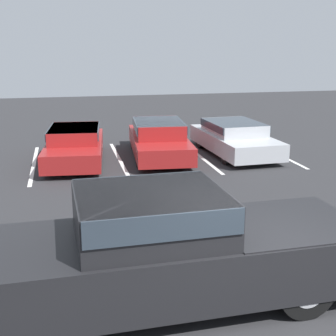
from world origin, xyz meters
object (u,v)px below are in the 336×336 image
(parked_sedan_b, at_px, (159,138))
(parked_sedan_c, at_px, (234,137))
(pickup_truck, at_px, (171,248))
(parked_sedan_a, at_px, (75,144))

(parked_sedan_b, xyz_separation_m, parked_sedan_c, (2.65, -0.25, -0.04))
(pickup_truck, relative_size, parked_sedan_a, 1.30)
(pickup_truck, distance_m, parked_sedan_a, 9.17)
(parked_sedan_a, distance_m, parked_sedan_b, 2.85)
(pickup_truck, height_order, parked_sedan_a, pickup_truck)
(pickup_truck, relative_size, parked_sedan_c, 1.32)
(pickup_truck, xyz_separation_m, parked_sedan_a, (-1.08, 9.10, -0.26))
(pickup_truck, xyz_separation_m, parked_sedan_c, (4.41, 9.06, -0.27))
(pickup_truck, bearing_deg, parked_sedan_b, 78.01)
(parked_sedan_c, bearing_deg, parked_sedan_a, -92.70)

